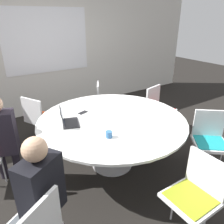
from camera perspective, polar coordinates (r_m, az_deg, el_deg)
name	(u,v)px	position (r m, az deg, el deg)	size (l,w,h in m)	color
ground_plane	(112,164)	(3.36, 0.00, -13.35)	(16.00, 16.00, 0.00)	black
wall_back	(48,50)	(5.03, -16.47, 15.18)	(8.00, 0.07, 2.70)	silver
conference_table	(112,124)	(3.01, 0.00, -3.22)	(2.01, 2.01, 0.75)	#B7B7BC
chair_2	(196,191)	(2.35, 21.02, -18.69)	(0.42, 0.44, 0.86)	white
chair_3	(210,137)	(3.30, 24.17, -5.95)	(0.61, 0.60, 0.86)	white
chair_4	(158,106)	(4.11, 12.02, 1.55)	(0.53, 0.52, 0.86)	white
chair_5	(105,100)	(4.30, -1.92, 3.10)	(0.58, 0.59, 0.86)	white
chair_6	(39,116)	(3.81, -18.47, -1.03)	(0.58, 0.58, 0.86)	white
person_0	(1,134)	(3.01, -27.02, -5.22)	(0.41, 0.33, 1.21)	#231E28
person_1	(40,189)	(2.03, -18.27, -18.61)	(0.42, 0.38, 1.21)	black
laptop	(67,120)	(2.87, -11.65, -2.06)	(0.31, 0.36, 0.21)	#232326
coffee_cup	(109,134)	(2.52, -0.81, -5.86)	(0.08, 0.08, 0.08)	#33669E
cell_phone	(83,113)	(3.18, -7.61, -0.13)	(0.15, 0.11, 0.01)	black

